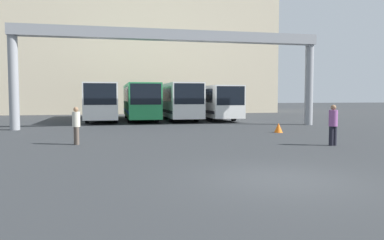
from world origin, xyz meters
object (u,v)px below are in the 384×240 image
object	(u,v)px
bus_slot_2	(177,99)
bus_slot_3	(212,100)
traffic_cone	(278,128)
pedestrian_near_right	(333,124)
bus_slot_0	(102,100)
pedestrian_near_left	(76,125)
bus_slot_1	(140,100)

from	to	relation	value
bus_slot_2	bus_slot_3	bearing A→B (deg)	5.39
bus_slot_3	traffic_cone	size ratio (longest dim) A/B	20.15
bus_slot_2	pedestrian_near_right	bearing A→B (deg)	-79.66
bus_slot_0	bus_slot_2	size ratio (longest dim) A/B	1.13
bus_slot_2	traffic_cone	bearing A→B (deg)	-74.21
pedestrian_near_left	traffic_cone	xyz separation A→B (m)	(11.04, 3.16, -0.60)
bus_slot_3	bus_slot_2	bearing A→B (deg)	-174.61
bus_slot_2	traffic_cone	distance (m)	13.62
bus_slot_1	pedestrian_near_right	world-z (taller)	bus_slot_1
bus_slot_1	bus_slot_0	bearing A→B (deg)	172.77
bus_slot_1	bus_slot_2	distance (m)	3.31
bus_slot_1	pedestrian_near_right	xyz separation A→B (m)	(6.74, -19.10, -0.89)
pedestrian_near_left	bus_slot_3	bearing A→B (deg)	-56.76
bus_slot_0	bus_slot_2	world-z (taller)	bus_slot_2
bus_slot_0	bus_slot_3	world-z (taller)	bus_slot_0
bus_slot_2	pedestrian_near_right	world-z (taller)	bus_slot_2
pedestrian_near_left	pedestrian_near_right	bearing A→B (deg)	-127.82
bus_slot_1	pedestrian_near_left	distance (m)	16.95
bus_slot_3	pedestrian_near_left	world-z (taller)	bus_slot_3
bus_slot_0	pedestrian_near_left	xyz separation A→B (m)	(-0.76, -16.85, -0.95)
bus_slot_0	pedestrian_near_right	world-z (taller)	bus_slot_0
pedestrian_near_right	traffic_cone	bearing A→B (deg)	82.59
bus_slot_0	bus_slot_1	size ratio (longest dim) A/B	1.07
pedestrian_near_left	bus_slot_1	bearing A→B (deg)	-37.76
pedestrian_near_right	traffic_cone	size ratio (longest dim) A/B	3.13
bus_slot_1	pedestrian_near_left	size ratio (longest dim) A/B	6.76
bus_slot_0	pedestrian_near_right	xyz separation A→B (m)	(10.04, -19.52, -0.89)
bus_slot_2	traffic_cone	size ratio (longest dim) A/B	19.04
bus_slot_0	bus_slot_3	size ratio (longest dim) A/B	1.06
pedestrian_near_left	traffic_cone	size ratio (longest dim) A/B	2.95
bus_slot_2	bus_slot_3	xyz separation A→B (m)	(3.30, 0.31, -0.11)
bus_slot_1	pedestrian_near_left	xyz separation A→B (m)	(-4.06, -16.43, -0.95)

